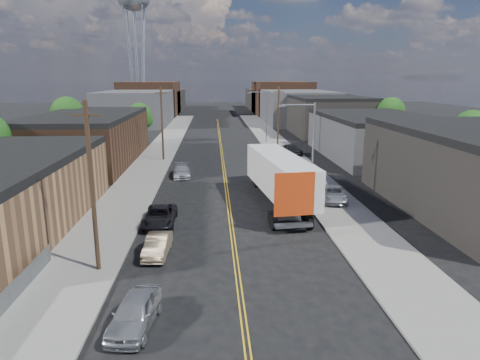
{
  "coord_description": "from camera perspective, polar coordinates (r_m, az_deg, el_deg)",
  "views": [
    {
      "loc": [
        -1.33,
        -13.9,
        11.19
      ],
      "look_at": [
        0.99,
        22.26,
        2.5
      ],
      "focal_mm": 32.0,
      "sensor_mm": 36.0,
      "label": 1
    }
  ],
  "objects": [
    {
      "name": "ground",
      "position": [
        74.76,
        -2.61,
        4.86
      ],
      "size": [
        260.0,
        260.0,
        0.0
      ],
      "primitive_type": "plane",
      "color": "black",
      "rests_on": "ground"
    },
    {
      "name": "centerline",
      "position": [
        59.97,
        -2.33,
        2.73
      ],
      "size": [
        0.32,
        120.0,
        0.01
      ],
      "primitive_type": "cube",
      "color": "gold",
      "rests_on": "ground"
    },
    {
      "name": "sidewalk_left",
      "position": [
        60.5,
        -11.37,
        2.63
      ],
      "size": [
        5.0,
        140.0,
        0.15
      ],
      "primitive_type": "cube",
      "color": "slate",
      "rests_on": "ground"
    },
    {
      "name": "sidewalk_right",
      "position": [
        60.91,
        6.65,
        2.88
      ],
      "size": [
        5.0,
        140.0,
        0.15
      ],
      "primitive_type": "cube",
      "color": "slate",
      "rests_on": "ground"
    },
    {
      "name": "warehouse_brown",
      "position": [
        60.77,
        -19.64,
        5.24
      ],
      "size": [
        12.0,
        26.0,
        6.6
      ],
      "color": "#43291A",
      "rests_on": "ground"
    },
    {
      "name": "industrial_right_b",
      "position": [
        64.8,
        17.56,
        5.64
      ],
      "size": [
        14.0,
        24.0,
        6.1
      ],
      "color": "#3C3C3F",
      "rests_on": "ground"
    },
    {
      "name": "industrial_right_c",
      "position": [
        89.32,
        11.62,
        8.47
      ],
      "size": [
        14.0,
        22.0,
        7.6
      ],
      "color": "black",
      "rests_on": "ground"
    },
    {
      "name": "skyline_left_a",
      "position": [
        110.73,
        -13.55,
        9.39
      ],
      "size": [
        16.0,
        30.0,
        8.0
      ],
      "primitive_type": "cube",
      "color": "#3C3C3F",
      "rests_on": "ground"
    },
    {
      "name": "skyline_right_a",
      "position": [
        111.2,
        7.51,
        9.66
      ],
      "size": [
        16.0,
        30.0,
        8.0
      ],
      "primitive_type": "cube",
      "color": "#3C3C3F",
      "rests_on": "ground"
    },
    {
      "name": "skyline_left_b",
      "position": [
        135.34,
        -11.79,
        10.59
      ],
      "size": [
        16.0,
        26.0,
        10.0
      ],
      "primitive_type": "cube",
      "color": "#43291A",
      "rests_on": "ground"
    },
    {
      "name": "skyline_right_b",
      "position": [
        135.73,
        5.48,
        10.81
      ],
      "size": [
        16.0,
        26.0,
        10.0
      ],
      "primitive_type": "cube",
      "color": "#43291A",
      "rests_on": "ground"
    },
    {
      "name": "skyline_left_c",
      "position": [
        155.22,
        -10.74,
        10.41
      ],
      "size": [
        16.0,
        40.0,
        7.0
      ],
      "primitive_type": "cube",
      "color": "black",
      "rests_on": "ground"
    },
    {
      "name": "skyline_right_c",
      "position": [
        155.56,
        4.3,
        10.61
      ],
      "size": [
        16.0,
        40.0,
        7.0
      ],
      "primitive_type": "cube",
      "color": "black",
      "rests_on": "ground"
    },
    {
      "name": "water_tower",
      "position": [
        127.11,
        -14.01,
        21.92
      ],
      "size": [
        9.0,
        9.0,
        36.9
      ],
      "color": "gray",
      "rests_on": "ground"
    },
    {
      "name": "streetlight_near",
      "position": [
        40.34,
        9.19,
        4.96
      ],
      "size": [
        3.39,
        0.25,
        9.0
      ],
      "color": "gray",
      "rests_on": "ground"
    },
    {
      "name": "streetlight_far",
      "position": [
        74.67,
        3.25,
        8.96
      ],
      "size": [
        3.39,
        0.25,
        9.0
      ],
      "color": "gray",
      "rests_on": "ground"
    },
    {
      "name": "utility_pole_left_near",
      "position": [
        25.6,
        -19.13,
        -0.95
      ],
      "size": [
        1.6,
        0.26,
        10.0
      ],
      "color": "black",
      "rests_on": "ground"
    },
    {
      "name": "utility_pole_left_far",
      "position": [
        59.61,
        -10.35,
        7.44
      ],
      "size": [
        1.6,
        0.26,
        10.0
      ],
      "color": "black",
      "rests_on": "ground"
    },
    {
      "name": "utility_pole_right",
      "position": [
        62.92,
        5.11,
        7.91
      ],
      "size": [
        1.6,
        0.26,
        10.0
      ],
      "color": "black",
      "rests_on": "ground"
    },
    {
      "name": "tree_left_mid",
      "position": [
        72.74,
        -21.99,
        8.02
      ],
      "size": [
        5.1,
        5.04,
        8.37
      ],
      "color": "black",
      "rests_on": "ground"
    },
    {
      "name": "tree_left_far",
      "position": [
        77.23,
        -13.19,
        8.21
      ],
      "size": [
        4.35,
        4.2,
        6.97
      ],
      "color": "black",
      "rests_on": "ground"
    },
    {
      "name": "tree_right_near",
      "position": [
        59.29,
        28.49,
        5.75
      ],
      "size": [
        4.6,
        4.48,
        7.44
      ],
      "color": "black",
      "rests_on": "ground"
    },
    {
      "name": "tree_right_far",
      "position": [
        80.51,
        19.51,
        8.44
      ],
      "size": [
        4.85,
        4.76,
        7.91
      ],
      "color": "black",
      "rests_on": "ground"
    },
    {
      "name": "semi_truck",
      "position": [
        39.49,
        4.91,
        0.91
      ],
      "size": [
        4.61,
        17.86,
        4.61
      ],
      "rotation": [
        0.0,
        0.0,
        0.12
      ],
      "color": "silver",
      "rests_on": "ground"
    },
    {
      "name": "car_left_a",
      "position": [
        21.0,
        -13.83,
        -16.74
      ],
      "size": [
        2.36,
        4.62,
        1.51
      ],
      "primitive_type": "imported",
      "rotation": [
        0.0,
        0.0,
        -0.14
      ],
      "color": "#A9ADAF",
      "rests_on": "ground"
    },
    {
      "name": "car_left_b",
      "position": [
        28.38,
        -10.95,
        -8.55
      ],
      "size": [
        1.64,
        4.08,
        1.32
      ],
      "primitive_type": "imported",
      "rotation": [
        0.0,
        0.0,
        -0.06
      ],
      "color": "#887559",
      "rests_on": "ground"
    },
    {
      "name": "car_left_c",
      "position": [
        33.91,
        -10.63,
        -4.75
      ],
      "size": [
        2.38,
        5.13,
        1.42
      ],
      "primitive_type": "imported",
      "rotation": [
        0.0,
        0.0,
        -0.0
      ],
      "color": "black",
      "rests_on": "ground"
    },
    {
      "name": "car_left_d",
      "position": [
        49.83,
        -7.81,
        1.19
      ],
      "size": [
        2.34,
        4.87,
        1.37
      ],
      "primitive_type": "imported",
      "rotation": [
        0.0,
        0.0,
        0.09
      ],
      "color": "#A9AAAE",
      "rests_on": "ground"
    },
    {
      "name": "car_right_lot_a",
      "position": [
        40.15,
        12.34,
        -1.8
      ],
      "size": [
        2.92,
        5.09,
        1.34
      ],
      "primitive_type": "imported",
      "rotation": [
        0.0,
        0.0,
        -0.15
      ],
      "color": "#BABCC0",
      "rests_on": "sidewalk_right"
    },
    {
      "name": "car_right_lot_b",
      "position": [
        45.59,
        9.72,
        0.13
      ],
      "size": [
        2.49,
        4.77,
        1.32
      ],
      "primitive_type": "imported",
      "rotation": [
        0.0,
        0.0,
        0.15
      ],
      "color": "silver",
      "rests_on": "sidewalk_right"
    },
    {
      "name": "car_right_lot_c",
      "position": [
        63.4,
        6.91,
        4.06
      ],
      "size": [
        3.16,
        4.83,
        1.53
      ],
      "primitive_type": "imported",
      "rotation": [
        0.0,
        0.0,
        0.33
      ],
      "color": "black",
      "rests_on": "sidewalk_right"
    }
  ]
}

